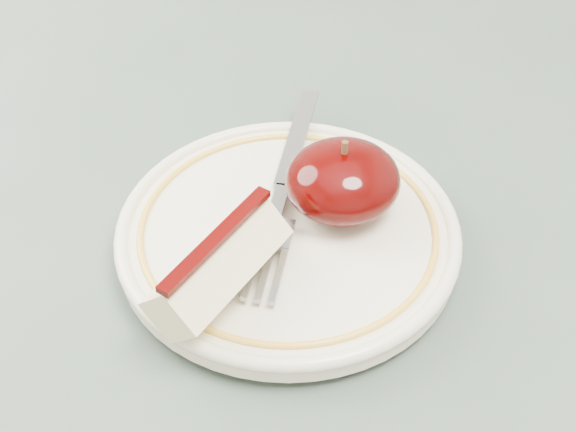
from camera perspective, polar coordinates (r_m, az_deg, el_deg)
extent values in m
cylinder|color=brown|center=(1.14, 12.29, 1.25)|extent=(0.05, 0.05, 0.71)
cube|color=#425249|center=(0.50, -4.51, -4.96)|extent=(0.90, 0.90, 0.04)
cylinder|color=beige|center=(0.49, 0.00, -2.11)|extent=(0.11, 0.11, 0.01)
cylinder|color=beige|center=(0.49, 0.00, -1.37)|extent=(0.21, 0.21, 0.01)
torus|color=beige|center=(0.48, 0.00, -0.95)|extent=(0.21, 0.21, 0.01)
torus|color=gold|center=(0.48, 0.00, -0.83)|extent=(0.18, 0.18, 0.00)
ellipsoid|color=#2C0000|center=(0.48, 3.91, 2.51)|extent=(0.07, 0.07, 0.04)
cylinder|color=#472D19|center=(0.47, 4.05, 4.75)|extent=(0.00, 0.00, 0.01)
cube|color=#F8ECB7|center=(0.43, -4.93, -3.60)|extent=(0.09, 0.09, 0.04)
cube|color=#340201|center=(0.42, -5.10, -1.62)|extent=(0.07, 0.07, 0.00)
cube|color=gray|center=(0.54, 0.67, 5.66)|extent=(0.06, 0.10, 0.00)
cube|color=gray|center=(0.49, -0.68, 1.00)|extent=(0.02, 0.03, 0.00)
cube|color=gray|center=(0.47, -1.32, -1.23)|extent=(0.03, 0.03, 0.00)
cube|color=gray|center=(0.45, -0.67, -4.24)|extent=(0.02, 0.04, 0.00)
cube|color=gray|center=(0.45, -1.64, -4.11)|extent=(0.02, 0.04, 0.00)
cube|color=gray|center=(0.45, -2.62, -3.97)|extent=(0.02, 0.04, 0.00)
cube|color=gray|center=(0.45, -3.59, -3.83)|extent=(0.02, 0.04, 0.00)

